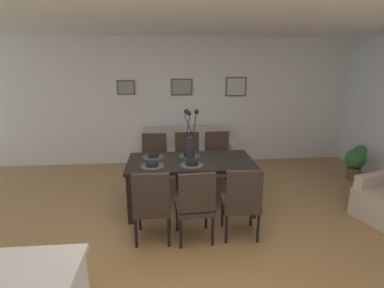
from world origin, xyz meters
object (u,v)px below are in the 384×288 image
(dining_chair_far_right, at_px, (188,157))
(bowl_far_left, at_px, (192,162))
(dining_chair_mid_right, at_px, (218,156))
(bowl_far_right, at_px, (189,154))
(dining_chair_near_left, at_px, (152,203))
(dining_chair_near_right, at_px, (154,158))
(bowl_near_left, at_px, (152,163))
(potted_plant, at_px, (356,160))
(framed_picture_right, at_px, (236,87))
(dining_table, at_px, (191,165))
(centerpiece_vase, at_px, (191,141))
(sofa, at_px, (187,156))
(bowl_near_right, at_px, (153,154))
(dining_chair_far_left, at_px, (195,203))
(dining_chair_mid_left, at_px, (242,200))
(framed_picture_center, at_px, (182,87))
(framed_picture_left, at_px, (126,87))

(dining_chair_far_right, height_order, bowl_far_left, dining_chair_far_right)
(dining_chair_mid_right, relative_size, bowl_far_right, 5.41)
(dining_chair_near_left, height_order, dining_chair_mid_right, same)
(dining_chair_near_right, height_order, bowl_near_left, dining_chair_near_right)
(bowl_near_left, xyz_separation_m, potted_plant, (3.65, 1.04, -0.41))
(framed_picture_right, bearing_deg, dining_table, -117.94)
(dining_chair_far_right, xyz_separation_m, centerpiece_vase, (-0.02, -0.88, 0.51))
(bowl_far_left, relative_size, potted_plant, 0.25)
(sofa, bearing_deg, bowl_near_right, -113.08)
(bowl_near_right, distance_m, potted_plant, 3.72)
(dining_chair_near_right, distance_m, dining_chair_mid_right, 1.12)
(centerpiece_vase, height_order, bowl_far_right, centerpiece_vase)
(dining_chair_far_left, height_order, dining_chair_mid_left, same)
(dining_chair_far_right, relative_size, framed_picture_right, 2.15)
(dining_chair_near_left, xyz_separation_m, dining_chair_mid_left, (1.07, -0.01, 0.00))
(dining_chair_far_right, bearing_deg, potted_plant, -0.92)
(framed_picture_center, bearing_deg, potted_plant, -22.60)
(bowl_near_left, distance_m, bowl_far_left, 0.54)
(dining_chair_mid_left, bearing_deg, dining_chair_mid_right, 89.40)
(dining_chair_far_right, distance_m, bowl_far_left, 1.12)
(dining_chair_mid_left, relative_size, bowl_near_right, 5.41)
(centerpiece_vase, distance_m, bowl_near_left, 0.63)
(dining_chair_near_left, height_order, dining_chair_near_right, same)
(bowl_far_right, relative_size, potted_plant, 0.25)
(bowl_far_left, height_order, framed_picture_right, framed_picture_right)
(framed_picture_center, relative_size, potted_plant, 0.65)
(dining_chair_near_left, xyz_separation_m, bowl_near_left, (-0.02, 0.64, 0.27))
(centerpiece_vase, height_order, potted_plant, centerpiece_vase)
(dining_chair_near_right, xyz_separation_m, dining_chair_far_left, (0.53, -1.73, 0.00))
(dining_chair_near_left, relative_size, centerpiece_vase, 1.25)
(dining_chair_near_left, bearing_deg, sofa, 76.51)
(dining_chair_far_left, height_order, bowl_far_right, dining_chair_far_left)
(bowl_near_left, height_order, bowl_far_right, same)
(dining_chair_near_right, distance_m, bowl_far_left, 1.22)
(dining_chair_near_left, bearing_deg, bowl_far_left, 50.67)
(dining_chair_mid_right, bearing_deg, sofa, 123.00)
(framed_picture_left, bearing_deg, dining_chair_near_left, -78.48)
(dining_chair_far_right, height_order, dining_chair_mid_left, same)
(bowl_near_right, height_order, framed_picture_left, framed_picture_left)
(dining_chair_mid_left, xyz_separation_m, bowl_far_right, (-0.55, 1.06, 0.27))
(sofa, bearing_deg, dining_table, -92.58)
(dining_chair_far_right, relative_size, bowl_near_right, 5.41)
(potted_plant, bearing_deg, sofa, 165.02)
(dining_chair_far_right, relative_size, dining_chair_mid_right, 1.00)
(dining_table, relative_size, bowl_near_right, 10.59)
(dining_chair_near_left, relative_size, dining_chair_mid_right, 1.00)
(dining_chair_near_right, xyz_separation_m, dining_chair_mid_right, (1.12, 0.04, 0.00))
(framed_picture_left, bearing_deg, centerpiece_vase, -62.03)
(framed_picture_left, bearing_deg, dining_table, -62.06)
(dining_chair_far_left, height_order, framed_picture_center, framed_picture_center)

